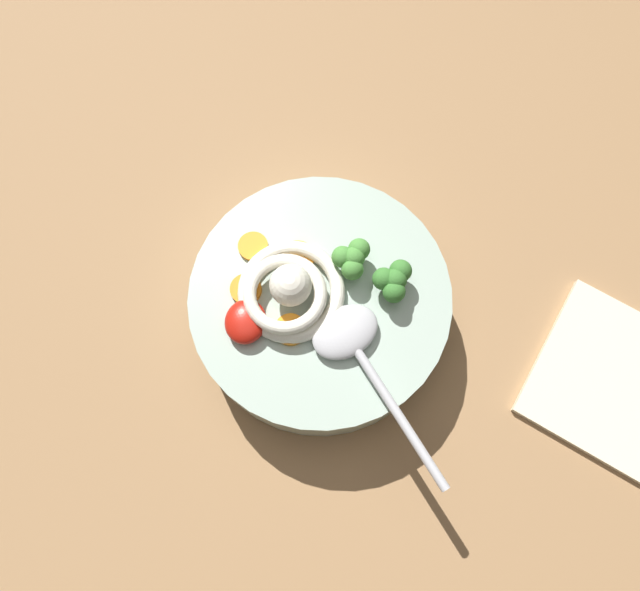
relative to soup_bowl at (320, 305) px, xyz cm
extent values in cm
cube|color=#936D47|center=(1.78, -1.29, -5.37)|extent=(106.53, 106.53, 4.03)
cylinder|color=#9EB2A3|center=(0.00, 0.00, -0.11)|extent=(23.38, 23.38, 6.50)
cylinder|color=#B27A33|center=(0.00, 0.00, 0.15)|extent=(20.57, 20.57, 5.98)
torus|color=silver|center=(0.16, -2.50, 3.79)|extent=(9.39, 9.39, 1.29)
torus|color=silver|center=(0.77, -2.91, 4.82)|extent=(10.06, 10.06, 1.17)
sphere|color=silver|center=(0.16, -2.50, 5.47)|extent=(3.64, 3.64, 3.64)
ellipsoid|color=#B7B7BC|center=(3.16, 2.60, 3.94)|extent=(7.21, 7.43, 1.60)
cylinder|color=#B7B7BC|center=(8.95, 7.36, 3.94)|extent=(12.10, 10.14, 0.80)
ellipsoid|color=#B2190F|center=(3.47, -5.93, 4.04)|extent=(3.99, 3.59, 1.79)
cylinder|color=#7A9E60|center=(-1.64, 6.26, 3.68)|extent=(1.01, 1.01, 1.08)
sphere|color=#38752D|center=(-1.64, 6.26, 5.22)|extent=(1.98, 1.98, 1.98)
sphere|color=#38752D|center=(-0.65, 6.26, 5.04)|extent=(1.98, 1.98, 1.98)
sphere|color=#38752D|center=(-2.54, 6.62, 5.13)|extent=(1.98, 1.98, 1.98)
sphere|color=#38752D|center=(-1.64, 5.27, 5.07)|extent=(1.98, 1.98, 1.98)
cylinder|color=#7A9E60|center=(-3.15, 2.51, 3.67)|extent=(0.99, 0.99, 1.06)
sphere|color=#478938|center=(-3.15, 2.51, 5.18)|extent=(1.95, 1.95, 1.95)
sphere|color=#478938|center=(-2.18, 2.51, 5.00)|extent=(1.95, 1.95, 1.95)
sphere|color=#478938|center=(-4.04, 2.86, 5.09)|extent=(1.95, 1.95, 1.95)
sphere|color=#478938|center=(-3.15, 1.53, 5.04)|extent=(1.95, 1.95, 1.95)
cylinder|color=orange|center=(-3.22, -2.46, 3.42)|extent=(2.98, 2.98, 0.55)
cylinder|color=orange|center=(-3.68, -6.60, 3.37)|extent=(2.72, 2.72, 0.46)
cylinder|color=orange|center=(0.43, -6.51, 3.43)|extent=(2.78, 2.78, 0.58)
cylinder|color=orange|center=(3.50, -2.06, 3.49)|extent=(2.76, 2.76, 0.70)
cube|color=beige|center=(2.60, 28.30, -2.96)|extent=(19.09, 18.58, 0.80)
camera|label=1|loc=(15.49, 2.17, 53.96)|focal=33.93mm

